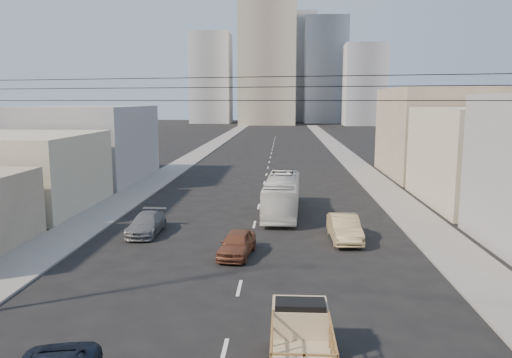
# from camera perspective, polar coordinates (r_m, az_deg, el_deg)

# --- Properties ---
(sidewalk_left) EXTENTS (3.50, 180.00, 0.12)m
(sidewalk_left) POSITION_cam_1_polar(r_m,az_deg,el_deg) (85.52, -6.11, 3.17)
(sidewalk_left) COLOR gray
(sidewalk_left) RESTS_ON ground
(sidewalk_right) EXTENTS (3.50, 180.00, 0.12)m
(sidewalk_right) POSITION_cam_1_polar(r_m,az_deg,el_deg) (84.97, 9.76, 3.06)
(sidewalk_right) COLOR gray
(sidewalk_right) RESTS_ON ground
(lane_dashes) EXTENTS (0.15, 104.00, 0.01)m
(lane_dashes) POSITION_cam_1_polar(r_m,az_deg,el_deg) (67.55, 1.45, 1.64)
(lane_dashes) COLOR silver
(lane_dashes) RESTS_ON ground
(flatbed_pickup) EXTENTS (1.95, 4.41, 1.90)m
(flatbed_pickup) POSITION_cam_1_polar(r_m,az_deg,el_deg) (16.93, 5.15, -17.40)
(flatbed_pickup) COLOR tan
(flatbed_pickup) RESTS_ON ground
(city_bus) EXTENTS (2.92, 10.55, 2.91)m
(city_bus) POSITION_cam_1_polar(r_m,az_deg,el_deg) (38.19, 3.00, -1.84)
(city_bus) COLOR silver
(city_bus) RESTS_ON ground
(sedan_brown) EXTENTS (2.16, 4.29, 1.40)m
(sedan_brown) POSITION_cam_1_polar(r_m,az_deg,el_deg) (28.09, -2.19, -7.38)
(sedan_brown) COLOR brown
(sedan_brown) RESTS_ON ground
(sedan_tan) EXTENTS (1.86, 4.86, 1.58)m
(sedan_tan) POSITION_cam_1_polar(r_m,az_deg,el_deg) (31.48, 10.08, -5.55)
(sedan_tan) COLOR tan
(sedan_tan) RESTS_ON ground
(sedan_grey) EXTENTS (1.90, 4.64, 1.34)m
(sedan_grey) POSITION_cam_1_polar(r_m,az_deg,el_deg) (33.32, -12.42, -5.02)
(sedan_grey) COLOR slate
(sedan_grey) RESTS_ON ground
(overhead_wires) EXTENTS (23.01, 5.02, 0.72)m
(overhead_wires) POSITION_cam_1_polar(r_m,az_deg,el_deg) (15.61, -4.24, 10.28)
(overhead_wires) COLOR black
(overhead_wires) RESTS_ON ground
(bldg_right_mid) EXTENTS (11.00, 14.00, 8.00)m
(bldg_right_mid) POSITION_cam_1_polar(r_m,az_deg,el_deg) (45.71, 25.69, 2.29)
(bldg_right_mid) COLOR #BBB496
(bldg_right_mid) RESTS_ON ground
(bldg_right_far) EXTENTS (12.00, 16.00, 10.00)m
(bldg_right_far) POSITION_cam_1_polar(r_m,az_deg,el_deg) (60.81, 20.47, 5.00)
(bldg_right_far) COLOR gray
(bldg_right_far) RESTS_ON ground
(bldg_left_mid) EXTENTS (11.00, 12.00, 6.00)m
(bldg_left_mid) POSITION_cam_1_polar(r_m,az_deg,el_deg) (43.75, -25.54, 0.72)
(bldg_left_mid) COLOR #BBB496
(bldg_left_mid) RESTS_ON ground
(bldg_left_far) EXTENTS (12.00, 16.00, 8.00)m
(bldg_left_far) POSITION_cam_1_polar(r_m,az_deg,el_deg) (57.36, -18.90, 3.87)
(bldg_left_far) COLOR #959598
(bldg_left_far) RESTS_ON ground
(high_rise_tower) EXTENTS (20.00, 20.00, 60.00)m
(high_rise_tower) POSITION_cam_1_polar(r_m,az_deg,el_deg) (185.31, 1.34, 15.58)
(high_rise_tower) COLOR gray
(high_rise_tower) RESTS_ON ground
(midrise_ne) EXTENTS (16.00, 16.00, 40.00)m
(midrise_ne) POSITION_cam_1_polar(r_m,az_deg,el_deg) (199.94, 7.93, 12.14)
(midrise_ne) COLOR gray
(midrise_ne) RESTS_ON ground
(midrise_nw) EXTENTS (15.00, 15.00, 34.00)m
(midrise_nw) POSITION_cam_1_polar(r_m,az_deg,el_deg) (196.17, -5.14, 11.37)
(midrise_nw) COLOR gray
(midrise_nw) RESTS_ON ground
(midrise_back) EXTENTS (18.00, 18.00, 44.00)m
(midrise_back) POSITION_cam_1_polar(r_m,az_deg,el_deg) (214.43, 4.34, 12.51)
(midrise_back) COLOR #959598
(midrise_back) RESTS_ON ground
(midrise_east) EXTENTS (14.00, 14.00, 28.00)m
(midrise_east) POSITION_cam_1_polar(r_m,az_deg,el_deg) (181.23, 12.26, 10.46)
(midrise_east) COLOR gray
(midrise_east) RESTS_ON ground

